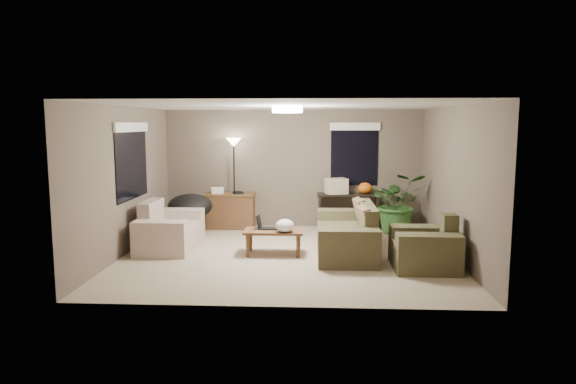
{
  "coord_description": "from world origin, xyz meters",
  "views": [
    {
      "loc": [
        0.44,
        -8.48,
        2.21
      ],
      "look_at": [
        0.0,
        0.2,
        1.05
      ],
      "focal_mm": 32.0,
      "sensor_mm": 36.0,
      "label": 1
    }
  ],
  "objects_px": {
    "houseplant": "(398,209)",
    "cat_scratching_post": "(429,246)",
    "armchair": "(425,249)",
    "papasan_chair": "(190,210)",
    "main_sofa": "(348,236)",
    "coffee_table": "(274,234)",
    "floor_lamp": "(234,153)",
    "desk": "(229,211)",
    "loveseat": "(169,231)",
    "console_table": "(348,208)"
  },
  "relations": [
    {
      "from": "floor_lamp",
      "to": "houseplant",
      "type": "height_order",
      "value": "floor_lamp"
    },
    {
      "from": "desk",
      "to": "console_table",
      "type": "distance_m",
      "value": 2.51
    },
    {
      "from": "armchair",
      "to": "papasan_chair",
      "type": "height_order",
      "value": "armchair"
    },
    {
      "from": "console_table",
      "to": "houseplant",
      "type": "bearing_deg",
      "value": -19.13
    },
    {
      "from": "armchair",
      "to": "desk",
      "type": "xyz_separation_m",
      "value": [
        -3.51,
        2.89,
        0.08
      ]
    },
    {
      "from": "floor_lamp",
      "to": "desk",
      "type": "bearing_deg",
      "value": -168.74
    },
    {
      "from": "armchair",
      "to": "floor_lamp",
      "type": "height_order",
      "value": "floor_lamp"
    },
    {
      "from": "desk",
      "to": "houseplant",
      "type": "relative_size",
      "value": 0.89
    },
    {
      "from": "loveseat",
      "to": "console_table",
      "type": "height_order",
      "value": "loveseat"
    },
    {
      "from": "armchair",
      "to": "houseplant",
      "type": "distance_m",
      "value": 2.61
    },
    {
      "from": "console_table",
      "to": "houseplant",
      "type": "height_order",
      "value": "houseplant"
    },
    {
      "from": "loveseat",
      "to": "desk",
      "type": "distance_m",
      "value": 1.95
    },
    {
      "from": "desk",
      "to": "armchair",
      "type": "bearing_deg",
      "value": -39.47
    },
    {
      "from": "cat_scratching_post",
      "to": "loveseat",
      "type": "bearing_deg",
      "value": 172.77
    },
    {
      "from": "desk",
      "to": "cat_scratching_post",
      "type": "distance_m",
      "value": 4.37
    },
    {
      "from": "loveseat",
      "to": "armchair",
      "type": "distance_m",
      "value": 4.45
    },
    {
      "from": "loveseat",
      "to": "coffee_table",
      "type": "xyz_separation_m",
      "value": [
        1.92,
        -0.37,
        0.06
      ]
    },
    {
      "from": "loveseat",
      "to": "floor_lamp",
      "type": "bearing_deg",
      "value": 63.17
    },
    {
      "from": "floor_lamp",
      "to": "cat_scratching_post",
      "type": "height_order",
      "value": "floor_lamp"
    },
    {
      "from": "cat_scratching_post",
      "to": "desk",
      "type": "bearing_deg",
      "value": 147.46
    },
    {
      "from": "desk",
      "to": "floor_lamp",
      "type": "xyz_separation_m",
      "value": [
        0.11,
        0.02,
        1.22
      ]
    },
    {
      "from": "houseplant",
      "to": "desk",
      "type": "bearing_deg",
      "value": 175.33
    },
    {
      "from": "loveseat",
      "to": "houseplant",
      "type": "bearing_deg",
      "value": 19.13
    },
    {
      "from": "papasan_chair",
      "to": "floor_lamp",
      "type": "distance_m",
      "value": 1.5
    },
    {
      "from": "loveseat",
      "to": "papasan_chair",
      "type": "xyz_separation_m",
      "value": [
        0.08,
        1.28,
        0.17
      ]
    },
    {
      "from": "houseplant",
      "to": "cat_scratching_post",
      "type": "bearing_deg",
      "value": -85.13
    },
    {
      "from": "coffee_table",
      "to": "papasan_chair",
      "type": "xyz_separation_m",
      "value": [
        -1.83,
        1.65,
        0.11
      ]
    },
    {
      "from": "floor_lamp",
      "to": "houseplant",
      "type": "xyz_separation_m",
      "value": [
        3.4,
        -0.31,
        -1.12
      ]
    },
    {
      "from": "coffee_table",
      "to": "floor_lamp",
      "type": "height_order",
      "value": "floor_lamp"
    },
    {
      "from": "coffee_table",
      "to": "desk",
      "type": "relative_size",
      "value": 0.91
    },
    {
      "from": "houseplant",
      "to": "armchair",
      "type": "bearing_deg",
      "value": -89.97
    },
    {
      "from": "coffee_table",
      "to": "papasan_chair",
      "type": "height_order",
      "value": "papasan_chair"
    },
    {
      "from": "loveseat",
      "to": "cat_scratching_post",
      "type": "distance_m",
      "value": 4.52
    },
    {
      "from": "armchair",
      "to": "console_table",
      "type": "height_order",
      "value": "armchair"
    },
    {
      "from": "console_table",
      "to": "cat_scratching_post",
      "type": "relative_size",
      "value": 2.6
    },
    {
      "from": "console_table",
      "to": "floor_lamp",
      "type": "xyz_separation_m",
      "value": [
        -2.4,
        -0.04,
        1.16
      ]
    },
    {
      "from": "coffee_table",
      "to": "desk",
      "type": "bearing_deg",
      "value": 117.33
    },
    {
      "from": "main_sofa",
      "to": "armchair",
      "type": "xyz_separation_m",
      "value": [
        1.12,
        -0.9,
        0.0
      ]
    },
    {
      "from": "loveseat",
      "to": "main_sofa",
      "type": "bearing_deg",
      "value": -3.72
    },
    {
      "from": "console_table",
      "to": "papasan_chair",
      "type": "bearing_deg",
      "value": -170.17
    },
    {
      "from": "main_sofa",
      "to": "cat_scratching_post",
      "type": "bearing_deg",
      "value": -15.6
    },
    {
      "from": "papasan_chair",
      "to": "houseplant",
      "type": "xyz_separation_m",
      "value": [
        4.22,
        0.22,
        0.02
      ]
    },
    {
      "from": "armchair",
      "to": "floor_lamp",
      "type": "xyz_separation_m",
      "value": [
        -3.4,
        2.91,
        1.3
      ]
    },
    {
      "from": "houseplant",
      "to": "cat_scratching_post",
      "type": "xyz_separation_m",
      "value": [
        0.18,
        -2.06,
        -0.27
      ]
    },
    {
      "from": "console_table",
      "to": "armchair",
      "type": "bearing_deg",
      "value": -71.35
    },
    {
      "from": "desk",
      "to": "floor_lamp",
      "type": "bearing_deg",
      "value": 11.26
    },
    {
      "from": "main_sofa",
      "to": "armchair",
      "type": "distance_m",
      "value": 1.44
    },
    {
      "from": "main_sofa",
      "to": "coffee_table",
      "type": "relative_size",
      "value": 2.2
    },
    {
      "from": "desk",
      "to": "floor_lamp",
      "type": "relative_size",
      "value": 0.58
    },
    {
      "from": "armchair",
      "to": "cat_scratching_post",
      "type": "distance_m",
      "value": 0.57
    }
  ]
}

